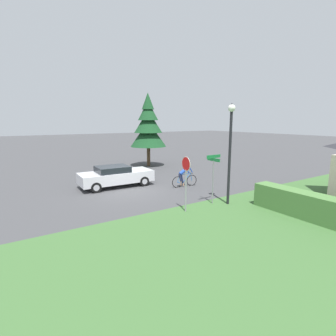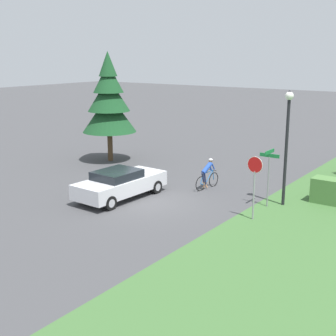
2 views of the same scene
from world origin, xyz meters
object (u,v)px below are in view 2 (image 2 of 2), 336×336
sedan_left_lane (120,184)px  stop_sign (255,176)px  conifer_tall_near (109,101)px  street_lamp (287,132)px  street_name_sign (269,167)px  cyclist (207,174)px

sedan_left_lane → stop_sign: bearing=-79.6°
conifer_tall_near → street_lamp: bearing=-9.9°
sedan_left_lane → street_name_sign: bearing=-63.0°
sedan_left_lane → conifer_tall_near: (-5.77, 5.61, 3.03)m
sedan_left_lane → conifer_tall_near: conifer_tall_near is taller
stop_sign → street_lamp: size_ratio=0.52×
sedan_left_lane → street_name_sign: (6.08, 2.84, 1.08)m
sedan_left_lane → street_name_sign: street_name_sign is taller
cyclist → street_name_sign: 3.87m
cyclist → street_name_sign: street_name_sign is taller
conifer_tall_near → stop_sign: bearing=-21.1°
stop_sign → cyclist: bearing=-32.6°
cyclist → street_lamp: size_ratio=0.36×
sedan_left_lane → conifer_tall_near: size_ratio=0.70×
street_name_sign → conifer_tall_near: bearing=166.9°
cyclist → street_lamp: 4.86m
sedan_left_lane → stop_sign: size_ratio=1.80×
stop_sign → street_lamp: (0.27, 2.52, 1.47)m
sedan_left_lane → street_lamp: bearing=-60.3°
stop_sign → street_name_sign: bearing=-80.0°
street_name_sign → conifer_tall_near: conifer_tall_near is taller
conifer_tall_near → cyclist: bearing=-12.9°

